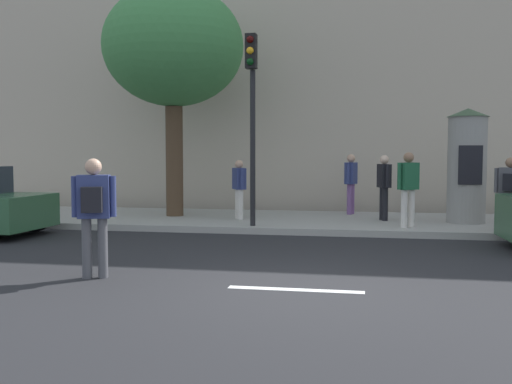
{
  "coord_description": "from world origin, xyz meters",
  "views": [
    {
      "loc": [
        0.84,
        -7.5,
        1.8
      ],
      "look_at": [
        -0.89,
        2.0,
        1.15
      ],
      "focal_mm": 40.74,
      "sensor_mm": 36.0,
      "label": 1
    }
  ],
  "objects_px": {
    "poster_column": "(467,165)",
    "pedestrian_with_backpack": "(408,183)",
    "pedestrian_in_light_jacket": "(239,185)",
    "pedestrian_in_red_top": "(384,183)",
    "pedestrian_tallest": "(94,207)",
    "pedestrian_with_bag": "(351,179)",
    "traffic_light": "(252,98)",
    "street_tree": "(173,48)",
    "pedestrian_near_pole": "(510,187)"
  },
  "relations": [
    {
      "from": "poster_column",
      "to": "pedestrian_with_backpack",
      "type": "xyz_separation_m",
      "value": [
        -1.43,
        -1.19,
        -0.39
      ]
    },
    {
      "from": "pedestrian_in_light_jacket",
      "to": "pedestrian_in_red_top",
      "type": "xyz_separation_m",
      "value": [
        3.55,
        0.33,
        0.07
      ]
    },
    {
      "from": "pedestrian_tallest",
      "to": "pedestrian_with_bag",
      "type": "height_order",
      "value": "pedestrian_with_bag"
    },
    {
      "from": "poster_column",
      "to": "pedestrian_in_red_top",
      "type": "height_order",
      "value": "poster_column"
    },
    {
      "from": "traffic_light",
      "to": "pedestrian_in_light_jacket",
      "type": "distance_m",
      "value": 2.52
    },
    {
      "from": "street_tree",
      "to": "pedestrian_in_red_top",
      "type": "distance_m",
      "value": 6.38
    },
    {
      "from": "pedestrian_near_pole",
      "to": "pedestrian_with_backpack",
      "type": "xyz_separation_m",
      "value": [
        -2.09,
        0.09,
        0.05
      ]
    },
    {
      "from": "street_tree",
      "to": "pedestrian_near_pole",
      "type": "distance_m",
      "value": 8.78
    },
    {
      "from": "traffic_light",
      "to": "pedestrian_tallest",
      "type": "bearing_deg",
      "value": -104.88
    },
    {
      "from": "traffic_light",
      "to": "pedestrian_tallest",
      "type": "xyz_separation_m",
      "value": [
        -1.34,
        -5.05,
        -1.98
      ]
    },
    {
      "from": "pedestrian_with_backpack",
      "to": "street_tree",
      "type": "bearing_deg",
      "value": 166.46
    },
    {
      "from": "pedestrian_near_pole",
      "to": "street_tree",
      "type": "bearing_deg",
      "value": 169.34
    },
    {
      "from": "pedestrian_in_red_top",
      "to": "pedestrian_with_backpack",
      "type": "bearing_deg",
      "value": -70.02
    },
    {
      "from": "pedestrian_with_backpack",
      "to": "pedestrian_in_red_top",
      "type": "relative_size",
      "value": 1.04
    },
    {
      "from": "traffic_light",
      "to": "pedestrian_with_backpack",
      "type": "distance_m",
      "value": 3.94
    },
    {
      "from": "traffic_light",
      "to": "pedestrian_near_pole",
      "type": "relative_size",
      "value": 2.74
    },
    {
      "from": "traffic_light",
      "to": "pedestrian_near_pole",
      "type": "bearing_deg",
      "value": 3.52
    },
    {
      "from": "pedestrian_near_pole",
      "to": "poster_column",
      "type": "bearing_deg",
      "value": 117.46
    },
    {
      "from": "pedestrian_in_red_top",
      "to": "poster_column",
      "type": "bearing_deg",
      "value": -3.31
    },
    {
      "from": "traffic_light",
      "to": "poster_column",
      "type": "height_order",
      "value": "traffic_light"
    },
    {
      "from": "pedestrian_with_backpack",
      "to": "pedestrian_in_red_top",
      "type": "height_order",
      "value": "pedestrian_with_backpack"
    },
    {
      "from": "pedestrian_with_backpack",
      "to": "pedestrian_in_light_jacket",
      "type": "bearing_deg",
      "value": 166.39
    },
    {
      "from": "pedestrian_with_bag",
      "to": "pedestrian_near_pole",
      "type": "bearing_deg",
      "value": -38.73
    },
    {
      "from": "pedestrian_tallest",
      "to": "pedestrian_with_backpack",
      "type": "distance_m",
      "value": 7.26
    },
    {
      "from": "traffic_light",
      "to": "pedestrian_in_red_top",
      "type": "height_order",
      "value": "traffic_light"
    },
    {
      "from": "poster_column",
      "to": "traffic_light",
      "type": "bearing_deg",
      "value": -161.55
    },
    {
      "from": "pedestrian_with_bag",
      "to": "pedestrian_in_red_top",
      "type": "distance_m",
      "value": 1.56
    },
    {
      "from": "street_tree",
      "to": "pedestrian_tallest",
      "type": "xyz_separation_m",
      "value": [
        1.07,
        -6.88,
        -3.48
      ]
    },
    {
      "from": "street_tree",
      "to": "pedestrian_near_pole",
      "type": "bearing_deg",
      "value": -10.66
    },
    {
      "from": "traffic_light",
      "to": "poster_column",
      "type": "relative_size",
      "value": 1.58
    },
    {
      "from": "pedestrian_with_bag",
      "to": "pedestrian_in_light_jacket",
      "type": "bearing_deg",
      "value": -148.65
    },
    {
      "from": "traffic_light",
      "to": "pedestrian_in_light_jacket",
      "type": "bearing_deg",
      "value": 112.78
    },
    {
      "from": "pedestrian_tallest",
      "to": "pedestrian_near_pole",
      "type": "relative_size",
      "value": 1.11
    },
    {
      "from": "traffic_light",
      "to": "street_tree",
      "type": "xyz_separation_m",
      "value": [
        -2.41,
        1.83,
        1.5
      ]
    },
    {
      "from": "pedestrian_with_backpack",
      "to": "pedestrian_in_light_jacket",
      "type": "relative_size",
      "value": 1.13
    },
    {
      "from": "pedestrian_near_pole",
      "to": "pedestrian_with_bag",
      "type": "xyz_separation_m",
      "value": [
        -3.39,
        2.72,
        0.01
      ]
    },
    {
      "from": "poster_column",
      "to": "pedestrian_with_backpack",
      "type": "bearing_deg",
      "value": -140.05
    },
    {
      "from": "pedestrian_tallest",
      "to": "pedestrian_in_light_jacket",
      "type": "relative_size",
      "value": 1.17
    },
    {
      "from": "traffic_light",
      "to": "poster_column",
      "type": "bearing_deg",
      "value": 18.45
    },
    {
      "from": "traffic_light",
      "to": "pedestrian_in_red_top",
      "type": "distance_m",
      "value": 3.94
    },
    {
      "from": "poster_column",
      "to": "pedestrian_in_light_jacket",
      "type": "height_order",
      "value": "poster_column"
    },
    {
      "from": "pedestrian_tallest",
      "to": "pedestrian_in_red_top",
      "type": "relative_size",
      "value": 1.08
    },
    {
      "from": "pedestrian_near_pole",
      "to": "pedestrian_with_bag",
      "type": "distance_m",
      "value": 4.35
    },
    {
      "from": "pedestrian_tallest",
      "to": "pedestrian_in_red_top",
      "type": "xyz_separation_m",
      "value": [
        4.3,
        6.78,
        0.04
      ]
    },
    {
      "from": "traffic_light",
      "to": "pedestrian_tallest",
      "type": "distance_m",
      "value": 5.58
    },
    {
      "from": "pedestrian_in_light_jacket",
      "to": "pedestrian_with_bag",
      "type": "bearing_deg",
      "value": 31.35
    },
    {
      "from": "traffic_light",
      "to": "pedestrian_in_light_jacket",
      "type": "height_order",
      "value": "traffic_light"
    },
    {
      "from": "street_tree",
      "to": "pedestrian_in_light_jacket",
      "type": "xyz_separation_m",
      "value": [
        1.82,
        -0.43,
        -3.5
      ]
    },
    {
      "from": "poster_column",
      "to": "pedestrian_near_pole",
      "type": "height_order",
      "value": "poster_column"
    },
    {
      "from": "pedestrian_tallest",
      "to": "pedestrian_in_red_top",
      "type": "bearing_deg",
      "value": 57.61
    }
  ]
}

